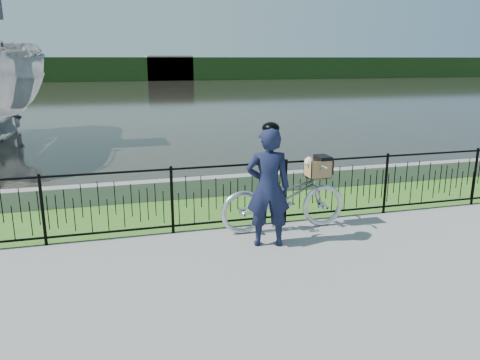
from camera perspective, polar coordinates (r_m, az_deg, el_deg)
name	(u,v)px	position (r m, az deg, el deg)	size (l,w,h in m)	color
ground	(259,265)	(6.75, 2.27, -10.33)	(120.00, 120.00, 0.00)	gray
grass_strip	(218,210)	(9.09, -2.69, -3.63)	(60.00, 2.00, 0.01)	#3E7023
water	(134,95)	(38.98, -12.77, 10.06)	(120.00, 120.00, 0.00)	black
quay_wall	(208,187)	(9.97, -3.97, -0.82)	(60.00, 0.30, 0.40)	gray
fence	(231,196)	(7.99, -1.15, -1.90)	(14.00, 0.06, 1.15)	black
far_treeline	(123,69)	(65.87, -14.10, 13.01)	(120.00, 6.00, 3.00)	#203E17
far_building_right	(169,68)	(64.82, -8.62, 13.34)	(6.00, 3.00, 3.20)	gray
bicycle_rig	(284,197)	(7.94, 5.40, -2.02)	(2.19, 0.76, 1.27)	silver
cyclist	(268,186)	(7.15, 3.45, -0.77)	(0.76, 0.59, 1.93)	black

